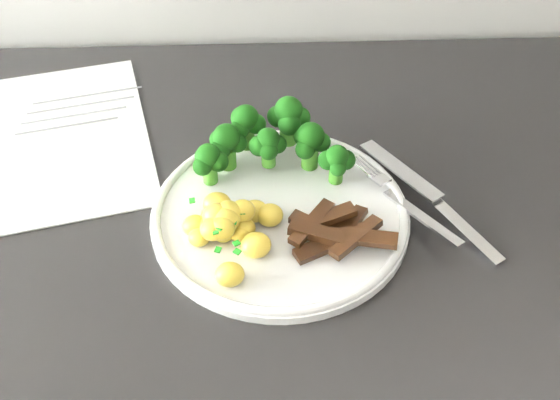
{
  "coord_description": "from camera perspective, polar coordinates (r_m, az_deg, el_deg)",
  "views": [
    {
      "loc": [
        0.13,
        1.07,
        1.48
      ],
      "look_at": [
        0.15,
        1.61,
        0.95
      ],
      "focal_mm": 44.28,
      "sensor_mm": 36.0,
      "label": 1
    }
  ],
  "objects": [
    {
      "name": "counter",
      "position": [
        1.18,
        -0.97,
        -15.49
      ],
      "size": [
        2.47,
        0.62,
        0.92
      ],
      "color": "black",
      "rests_on": "ground"
    },
    {
      "name": "fork",
      "position": [
        0.78,
        10.44,
        -0.29
      ],
      "size": [
        0.11,
        0.15,
        0.02
      ],
      "color": "silver",
      "rests_on": "plate"
    },
    {
      "name": "knife",
      "position": [
        0.79,
        13.49,
        -1.06
      ],
      "size": [
        0.13,
        0.2,
        0.02
      ],
      "color": "silver",
      "rests_on": "plate"
    },
    {
      "name": "potatoes",
      "position": [
        0.73,
        -4.27,
        -2.03
      ],
      "size": [
        0.11,
        0.13,
        0.04
      ],
      "color": "#EFE152",
      "rests_on": "plate"
    },
    {
      "name": "plate",
      "position": [
        0.77,
        0.0,
        -1.16
      ],
      "size": [
        0.29,
        0.29,
        0.02
      ],
      "color": "white",
      "rests_on": "counter"
    },
    {
      "name": "beef_strips",
      "position": [
        0.74,
        4.43,
        -2.58
      ],
      "size": [
        0.12,
        0.08,
        0.03
      ],
      "color": "black",
      "rests_on": "plate"
    },
    {
      "name": "broccoli",
      "position": [
        0.8,
        -0.73,
        5.18
      ],
      "size": [
        0.19,
        0.11,
        0.07
      ],
      "color": "#2F6A19",
      "rests_on": "plate"
    },
    {
      "name": "recipe_paper",
      "position": [
        0.92,
        -17.76,
        4.86
      ],
      "size": [
        0.29,
        0.35,
        0.0
      ],
      "color": "white",
      "rests_on": "counter"
    }
  ]
}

